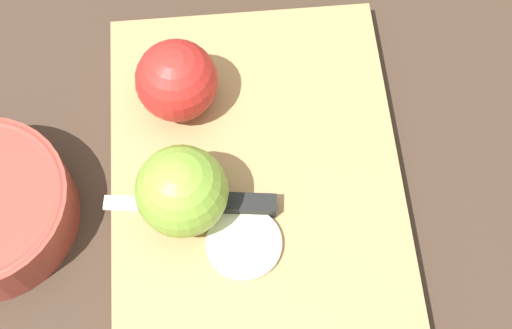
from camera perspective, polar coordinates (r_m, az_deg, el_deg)
The scene contains 6 objects.
ground_plane at distance 0.68m, azimuth 0.00°, elevation -1.46°, with size 4.00×4.00×0.00m, color #38281E.
cutting_board at distance 0.67m, azimuth 0.00°, elevation -1.10°, with size 0.39×0.31×0.02m.
apple_half_left at distance 0.66m, azimuth -6.34°, elevation 6.68°, with size 0.08×0.08×0.08m.
apple_half_right at distance 0.61m, azimuth -5.93°, elevation -2.14°, with size 0.08×0.08×0.08m.
knife at distance 0.64m, azimuth -2.75°, elevation -3.20°, with size 0.02×0.16×0.02m.
apple_slice at distance 0.63m, azimuth -0.97°, elevation -6.37°, with size 0.07×0.07×0.01m.
Camera 1 is at (0.26, 0.01, 0.62)m, focal length 50.00 mm.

